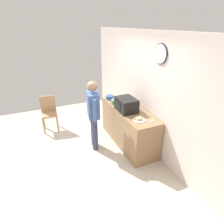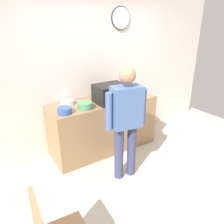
% 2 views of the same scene
% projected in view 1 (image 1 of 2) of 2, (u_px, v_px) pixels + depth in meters
% --- Properties ---
extents(ground_plane, '(6.00, 6.00, 0.00)m').
position_uv_depth(ground_plane, '(81.00, 155.00, 4.26)').
color(ground_plane, beige).
extents(back_wall, '(5.40, 0.13, 2.60)m').
position_uv_depth(back_wall, '(146.00, 92.00, 4.27)').
color(back_wall, silver).
rests_on(back_wall, ground_plane).
extents(kitchen_counter, '(1.85, 0.62, 0.91)m').
position_uv_depth(kitchen_counter, '(128.00, 126.00, 4.56)').
color(kitchen_counter, '#93704C').
rests_on(kitchen_counter, ground_plane).
extents(microwave, '(0.50, 0.39, 0.30)m').
position_uv_depth(microwave, '(126.00, 105.00, 4.20)').
color(microwave, black).
rests_on(microwave, kitchen_counter).
extents(sandwich_plate, '(0.26, 0.26, 0.07)m').
position_uv_depth(sandwich_plate, '(139.00, 120.00, 3.84)').
color(sandwich_plate, white).
rests_on(sandwich_plate, kitchen_counter).
extents(salad_bowl, '(0.22, 0.22, 0.07)m').
position_uv_depth(salad_bowl, '(125.00, 98.00, 4.89)').
color(salad_bowl, white).
rests_on(salad_bowl, kitchen_counter).
extents(cereal_bowl, '(0.21, 0.21, 0.09)m').
position_uv_depth(cereal_bowl, '(110.00, 97.00, 4.91)').
color(cereal_bowl, '#33519E').
rests_on(cereal_bowl, kitchen_counter).
extents(mixing_bowl, '(0.24, 0.24, 0.10)m').
position_uv_depth(mixing_bowl, '(116.00, 102.00, 4.64)').
color(mixing_bowl, '#4C8E60').
rests_on(mixing_bowl, kitchen_counter).
extents(fork_utensil, '(0.17, 0.05, 0.01)m').
position_uv_depth(fork_utensil, '(147.00, 115.00, 4.06)').
color(fork_utensil, silver).
rests_on(fork_utensil, kitchen_counter).
extents(spoon_utensil, '(0.06, 0.17, 0.01)m').
position_uv_depth(spoon_utensil, '(151.00, 121.00, 3.81)').
color(spoon_utensil, silver).
rests_on(spoon_utensil, kitchen_counter).
extents(person_standing, '(0.58, 0.31, 1.63)m').
position_uv_depth(person_standing, '(93.00, 111.00, 4.17)').
color(person_standing, navy).
rests_on(person_standing, ground_plane).
extents(wooden_chair, '(0.43, 0.43, 0.94)m').
position_uv_depth(wooden_chair, '(49.00, 111.00, 5.15)').
color(wooden_chair, '#A87F56').
rests_on(wooden_chair, ground_plane).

